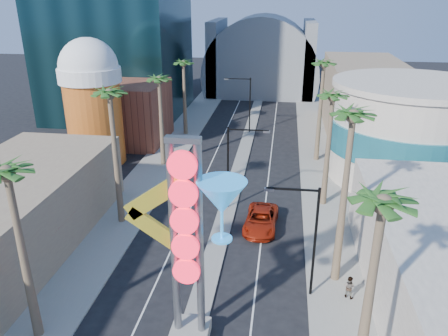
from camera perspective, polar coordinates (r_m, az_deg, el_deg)
sidewalk_west at (r=56.88m, az=-7.05°, el=2.36°), size 5.00×100.00×0.15m
sidewalk_east at (r=55.26m, az=12.38°, el=1.41°), size 5.00×100.00×0.15m
median at (r=58.08m, az=2.82°, el=2.93°), size 1.60×84.00×0.15m
brick_filler_west at (r=60.40m, az=-12.52°, el=7.07°), size 10.00×10.00×8.00m
filler_east at (r=67.14m, az=17.63°, el=8.93°), size 10.00×20.00×10.00m
beer_mug at (r=52.71m, az=-16.84°, el=8.82°), size 7.00×7.00×14.50m
turquoise_building at (r=50.45m, az=22.90°, el=4.38°), size 16.60×16.60×10.60m
canopy at (r=90.02m, az=4.94°, el=12.53°), size 22.00×16.00×22.00m
neon_sign at (r=23.23m, az=-2.97°, el=-8.40°), size 6.53×2.60×12.55m
streetlight_0 at (r=39.55m, az=1.31°, el=1.01°), size 3.79×0.25×8.00m
streetlight_1 at (r=62.54m, az=2.91°, el=8.90°), size 3.79×0.25×8.00m
streetlight_2 at (r=28.56m, az=10.93°, el=-8.30°), size 3.45×0.25×8.00m
palm_0 at (r=24.94m, az=-26.31°, el=-1.86°), size 2.40×2.40×11.70m
palm_1 at (r=36.41m, az=-14.64°, el=8.25°), size 2.40×2.40×12.70m
palm_2 at (r=49.60m, az=-8.46°, el=10.67°), size 2.40×2.40×11.20m
palm_3 at (r=61.03m, az=-5.31°, el=12.91°), size 2.40×2.40×11.20m
palm_4 at (r=19.28m, az=19.83°, el=-6.17°), size 2.40×2.40×12.20m
palm_5 at (r=28.12m, az=16.36°, el=5.03°), size 2.40×2.40×13.20m
palm_6 at (r=39.97m, az=13.97°, el=8.18°), size 2.40×2.40×11.70m
palm_7 at (r=51.52m, az=12.87°, el=12.30°), size 2.40×2.40×12.70m
red_pickup at (r=38.03m, az=4.86°, el=-6.74°), size 2.96×5.93×1.61m
pedestrian_b at (r=31.03m, az=15.99°, el=-14.69°), size 0.96×0.89×1.59m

